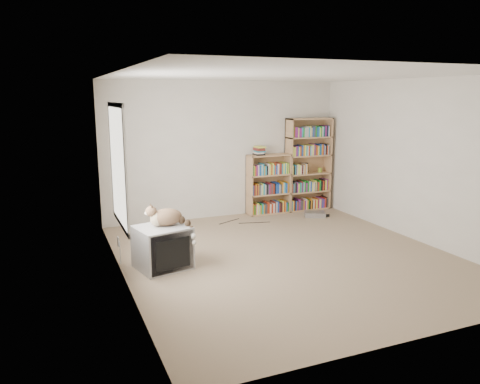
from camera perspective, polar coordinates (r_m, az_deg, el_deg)
name	(u,v)px	position (r m, az deg, el deg)	size (l,w,h in m)	color
floor	(287,257)	(6.72, 5.72, -7.83)	(4.50, 5.00, 0.01)	tan
wall_back	(224,150)	(8.67, -1.95, 5.14)	(4.50, 0.02, 2.50)	silver
wall_front	(424,210)	(4.41, 21.53, -2.07)	(4.50, 0.02, 2.50)	silver
wall_left	(120,181)	(5.70, -14.38, 1.35)	(0.02, 5.00, 2.50)	silver
wall_right	(417,161)	(7.73, 20.82, 3.59)	(0.02, 5.00, 2.50)	silver
ceiling	(291,75)	(6.34, 6.19, 14.00)	(4.50, 5.00, 0.02)	white
window	(118,166)	(5.88, -14.63, 3.12)	(0.02, 1.22, 1.52)	white
crt_tv	(162,247)	(6.27, -9.46, -6.66)	(0.76, 0.72, 0.56)	#A5A5A8
cat	(170,220)	(6.18, -8.49, -3.35)	(0.61, 0.46, 0.50)	#332114
bookcase_tall	(308,167)	(9.33, 8.25, 3.08)	(0.90, 0.30, 1.81)	#A98054
bookcase_short	(268,187)	(8.98, 3.45, 0.67)	(0.83, 0.30, 1.14)	#A98054
book_stack	(259,151)	(8.80, 2.38, 5.07)	(0.19, 0.25, 0.16)	#AA3016
green_mug	(320,170)	(9.46, 9.68, 2.68)	(0.08, 0.08, 0.09)	#8EAE31
framed_print	(305,168)	(9.40, 7.96, 2.97)	(0.14, 0.01, 0.18)	black
dvd_player	(315,214)	(8.92, 9.09, -2.69)	(0.38, 0.27, 0.09)	#A3A2A7
wall_outlet	(118,242)	(6.50, -14.63, -5.87)	(0.01, 0.08, 0.13)	silver
floor_cables	(229,226)	(8.19, -1.39, -4.13)	(1.20, 0.70, 0.01)	black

